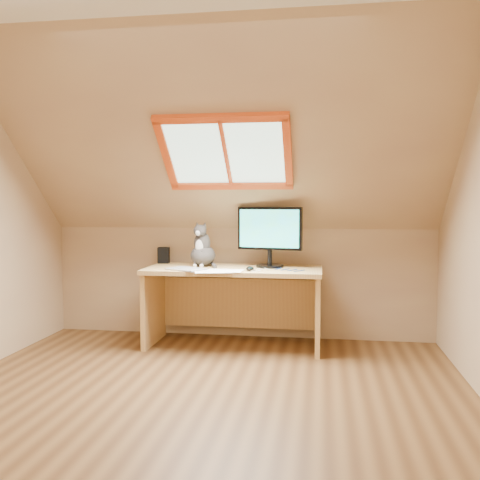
# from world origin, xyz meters

# --- Properties ---
(ground) EXTENTS (3.50, 3.50, 0.00)m
(ground) POSITION_xyz_m (0.00, 0.00, 0.00)
(ground) COLOR brown
(ground) RESTS_ON ground
(room_shell) EXTENTS (3.52, 3.52, 2.41)m
(room_shell) POSITION_xyz_m (0.00, -0.09, 1.43)
(room_shell) COLOR tan
(room_shell) RESTS_ON ground
(desk) EXTENTS (1.49, 0.65, 0.68)m
(desk) POSITION_xyz_m (0.00, 1.45, 0.47)
(desk) COLOR #D9B567
(desk) RESTS_ON ground
(monitor) EXTENTS (0.56, 0.24, 0.52)m
(monitor) POSITION_xyz_m (0.30, 1.46, 0.98)
(monitor) COLOR black
(monitor) RESTS_ON desk
(cat) EXTENTS (0.26, 0.30, 0.40)m
(cat) POSITION_xyz_m (-0.29, 1.45, 0.82)
(cat) COLOR #3F3938
(cat) RESTS_ON desk
(desk_speaker) EXTENTS (0.11, 0.11, 0.14)m
(desk_speaker) POSITION_xyz_m (-0.69, 1.63, 0.75)
(desk_speaker) COLOR black
(desk_speaker) RESTS_ON desk
(graphics_tablet) EXTENTS (0.35, 0.32, 0.01)m
(graphics_tablet) POSITION_xyz_m (-0.36, 1.18, 0.69)
(graphics_tablet) COLOR #B2B2B7
(graphics_tablet) RESTS_ON desk
(mouse) EXTENTS (0.07, 0.12, 0.04)m
(mouse) POSITION_xyz_m (0.17, 1.20, 0.70)
(mouse) COLOR black
(mouse) RESTS_ON desk
(papers) EXTENTS (0.33, 0.27, 0.00)m
(papers) POSITION_xyz_m (-0.02, 1.12, 0.68)
(papers) COLOR white
(papers) RESTS_ON desk
(cables) EXTENTS (0.51, 0.26, 0.01)m
(cables) POSITION_xyz_m (0.38, 1.26, 0.68)
(cables) COLOR silver
(cables) RESTS_ON desk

